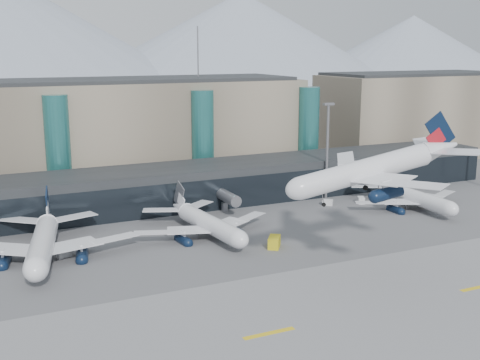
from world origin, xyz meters
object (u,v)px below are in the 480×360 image
(veh_e, at_px, (423,200))
(veh_g, at_px, (328,202))
(jet_parked_left, at_px, (43,233))
(hero_jet, at_px, (381,161))
(veh_d, at_px, (361,200))
(jet_parked_mid, at_px, (203,216))
(veh_a, at_px, (64,253))
(lightmast_mid, at_px, (327,146))
(jet_parked_right, at_px, (408,191))
(veh_h, at_px, (274,242))

(veh_e, distance_m, veh_g, 25.06)
(jet_parked_left, height_order, veh_e, jet_parked_left)
(hero_jet, height_order, veh_g, hero_jet)
(veh_d, bearing_deg, jet_parked_left, 122.12)
(jet_parked_mid, distance_m, veh_a, 29.96)
(jet_parked_left, xyz_separation_m, veh_d, (80.06, 7.40, -3.82))
(jet_parked_left, height_order, veh_g, jet_parked_left)
(lightmast_mid, distance_m, jet_parked_mid, 45.53)
(jet_parked_left, distance_m, veh_e, 94.44)
(jet_parked_left, relative_size, veh_e, 11.11)
(hero_jet, xyz_separation_m, veh_a, (-48.79, 33.14, -19.82))
(jet_parked_right, bearing_deg, jet_parked_mid, 90.32)
(lightmast_mid, xyz_separation_m, veh_d, (5.65, -8.08, -13.60))
(jet_parked_mid, height_order, veh_d, jet_parked_mid)
(veh_h, bearing_deg, jet_parked_mid, 69.77)
(jet_parked_left, xyz_separation_m, veh_a, (3.24, -2.44, -3.85))
(jet_parked_mid, bearing_deg, jet_parked_left, 83.50)
(jet_parked_right, bearing_deg, lightmast_mid, 42.82)
(jet_parked_right, bearing_deg, veh_g, 61.92)
(jet_parked_left, relative_size, veh_d, 13.27)
(jet_parked_mid, relative_size, veh_d, 11.62)
(jet_parked_left, xyz_separation_m, veh_h, (42.81, -14.52, -3.52))
(jet_parked_right, xyz_separation_m, veh_h, (-45.95, -14.33, -2.88))
(veh_d, distance_m, veh_h, 43.22)
(veh_d, bearing_deg, veh_h, 147.31)
(jet_parked_mid, height_order, veh_h, jet_parked_mid)
(veh_a, bearing_deg, veh_d, -12.71)
(jet_parked_left, xyz_separation_m, jet_parked_mid, (32.93, -0.16, -0.56))
(hero_jet, xyz_separation_m, veh_e, (42.34, 35.74, -19.65))
(jet_parked_left, bearing_deg, veh_d, -73.25)
(hero_jet, relative_size, veh_a, 12.07)
(veh_d, distance_m, veh_g, 9.21)
(jet_parked_mid, bearing_deg, hero_jet, -157.88)
(lightmast_mid, xyz_separation_m, jet_parked_mid, (-41.49, -15.65, -10.33))
(jet_parked_mid, xyz_separation_m, veh_h, (9.88, -14.35, -2.96))
(jet_parked_mid, distance_m, veh_e, 61.51)
(jet_parked_right, relative_size, veh_d, 11.46)
(hero_jet, xyz_separation_m, jet_parked_mid, (-19.10, 35.42, -16.53))
(hero_jet, relative_size, jet_parked_right, 1.04)
(lightmast_mid, bearing_deg, jet_parked_left, -168.25)
(veh_h, bearing_deg, jet_parked_right, -37.44)
(lightmast_mid, bearing_deg, veh_e, -37.53)
(veh_e, bearing_deg, jet_parked_mid, 168.19)
(lightmast_mid, bearing_deg, jet_parked_right, -47.52)
(lightmast_mid, height_order, jet_parked_right, lightmast_mid)
(hero_jet, relative_size, veh_h, 8.38)
(veh_a, height_order, veh_e, veh_e)
(veh_a, distance_m, veh_h, 41.38)
(hero_jet, bearing_deg, veh_h, 120.84)
(hero_jet, distance_m, veh_e, 58.79)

